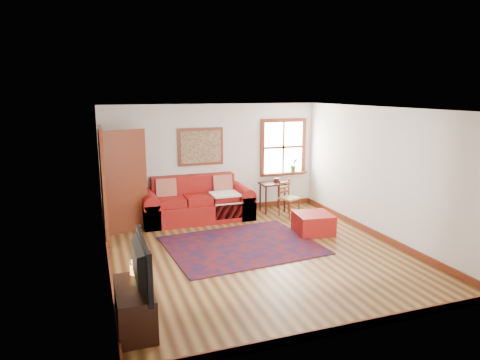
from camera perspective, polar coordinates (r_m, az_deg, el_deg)
name	(u,v)px	position (r m, az deg, el deg)	size (l,w,h in m)	color
ground	(257,252)	(7.64, 2.25, -9.57)	(5.50, 5.50, 0.00)	#4A2B13
room_envelope	(257,159)	(7.22, 2.31, 2.77)	(5.04, 5.54, 2.52)	silver
window	(285,153)	(10.41, 5.97, 3.62)	(1.18, 0.20, 1.38)	white
doorway	(117,182)	(8.58, -16.08, -0.19)	(0.89, 1.08, 2.14)	black
framed_artwork	(201,147)	(9.69, -5.27, 4.44)	(1.05, 0.07, 0.85)	maroon
persian_rug	(242,245)	(7.92, 0.21, -8.68)	(2.64, 2.11, 0.02)	#56100C
red_leather_sofa	(197,205)	(9.47, -5.78, -3.39)	(2.40, 0.99, 0.94)	maroon
red_ottoman	(313,223)	(8.68, 9.74, -5.70)	(0.70, 0.70, 0.40)	maroon
side_table	(273,188)	(10.00, 4.36, -1.04)	(0.57, 0.43, 0.69)	black
ladder_back_chair	(288,197)	(9.74, 6.37, -2.20)	(0.50, 0.49, 0.82)	tan
media_cabinet	(135,308)	(5.44, -13.86, -16.19)	(0.42, 0.94, 0.52)	black
television	(134,264)	(5.15, -13.89, -10.88)	(1.07, 0.14, 0.62)	black
candle_hurricane	(134,268)	(5.63, -13.90, -11.36)	(0.12, 0.12, 0.18)	silver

